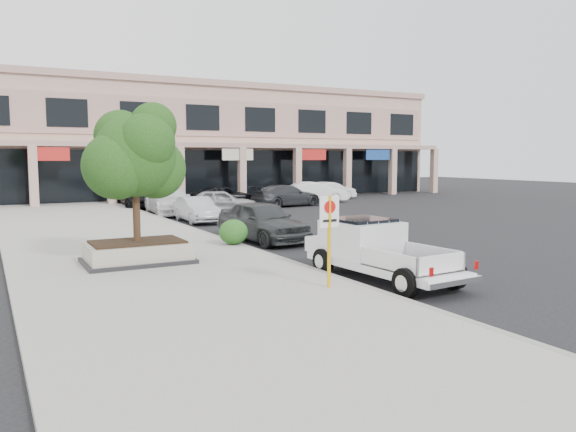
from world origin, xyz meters
The scene contains 19 objects.
ground centered at (0.00, 0.00, 0.00)m, with size 120.00×120.00×0.00m, color black.
sidewalk centered at (-5.50, 6.00, 0.07)m, with size 8.00×52.00×0.15m, color gray.
curb centered at (-1.55, 6.00, 0.07)m, with size 0.20×52.00×0.15m, color gray.
strip_mall centered at (8.00, 33.93, 4.75)m, with size 40.55×12.43×9.50m.
planter centered at (-5.84, 3.74, 0.48)m, with size 3.20×2.20×0.68m.
planter_tree centered at (-5.71, 3.90, 3.41)m, with size 2.90×2.55×4.00m.
no_parking_sign centered at (-2.44, -1.86, 1.63)m, with size 0.55×0.09×2.30m.
hedge centered at (-1.82, 5.67, 0.62)m, with size 1.10×0.99×0.94m, color #144918.
pickup_truck centered at (-0.35, -1.36, 0.83)m, with size 1.94×5.24×1.65m, color white, non-canonical shape.
curb_car_a centered at (-0.12, 6.70, 0.83)m, with size 1.95×4.86×1.65m, color #2F3234.
curb_car_b centered at (-0.19, 14.42, 0.66)m, with size 1.41×4.03×1.33m, color #ACB0B4.
curb_car_c centered at (-0.18, 19.31, 0.82)m, with size 2.28×5.62×1.63m, color silver.
curb_car_d centered at (-0.44, 24.66, 0.82)m, with size 2.71×5.88×1.63m, color black.
lot_car_a centered at (2.53, 17.89, 0.74)m, with size 1.75×4.34×1.48m, color #A1A3A8.
lot_car_b centered at (11.74, 22.23, 0.78)m, with size 1.65×4.72×1.56m, color white.
lot_car_c centered at (8.47, 20.55, 0.75)m, with size 2.09×5.15×1.49m, color #2B2D30.
lot_car_d centered at (4.71, 22.44, 0.68)m, with size 2.26×4.91×1.37m, color black.
lot_car_e centered at (12.28, 23.22, 0.72)m, with size 1.71×4.25×1.45m, color #929499.
lot_car_f centered at (14.63, 24.57, 0.70)m, with size 1.48×4.25×1.40m, color silver.
Camera 1 is at (-9.92, -13.47, 3.39)m, focal length 35.00 mm.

